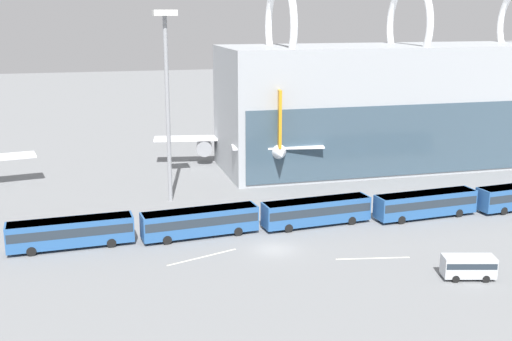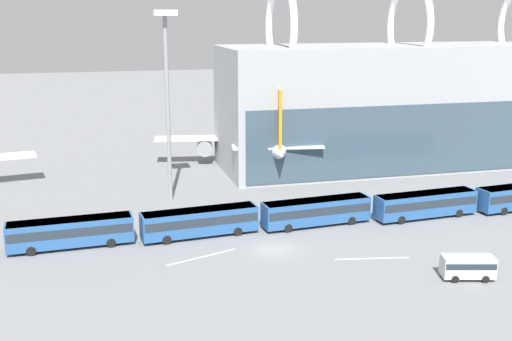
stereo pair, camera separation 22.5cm
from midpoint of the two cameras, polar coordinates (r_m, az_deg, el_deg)
The scene contains 10 objects.
ground_plane at distance 68.50m, azimuth 1.56°, elevation -7.01°, with size 440.00×440.00×0.00m, color slate.
airliner_at_gate_far at distance 107.49m, azimuth 0.84°, elevation 3.51°, with size 37.18×41.12×14.00m.
shuttle_bus_0 at distance 71.06m, azimuth -16.23°, elevation -5.20°, with size 13.19×3.39×3.15m.
shuttle_bus_1 at distance 71.88m, azimuth -5.08°, elevation -4.47°, with size 13.25×3.87×3.15m.
shuttle_bus_2 at distance 75.62m, azimuth 5.32°, elevation -3.54°, with size 13.24×3.80×3.15m.
shuttle_bus_3 at distance 80.80m, azimuth 14.77°, elevation -2.81°, with size 13.23×3.68×3.15m.
service_van_foreground at distance 63.98m, azimuth 18.27°, elevation -8.02°, with size 5.19×3.10×2.22m.
floodlight_mast at distance 83.18m, azimuth -8.06°, elevation 9.24°, with size 2.93×2.93×24.75m.
lane_stripe_0 at distance 66.61m, azimuth -4.88°, elevation -7.67°, with size 8.12×0.25×0.01m, color silver.
lane_stripe_2 at distance 67.11m, azimuth 10.25°, elevation -7.68°, with size 7.67×0.25×0.01m, color silver.
Camera 1 is at (-17.97, -61.44, 24.41)m, focal length 45.00 mm.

